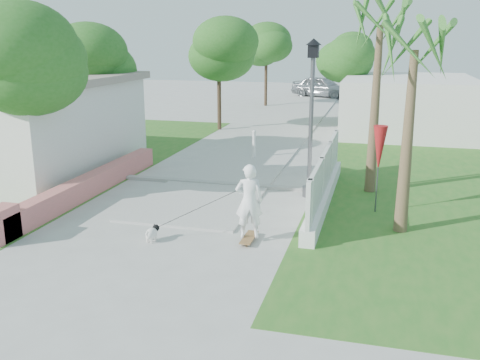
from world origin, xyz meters
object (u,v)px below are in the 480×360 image
(street_lamp, at_px, (311,113))
(patio_umbrella, at_px, (379,150))
(parked_car, at_px, (322,87))
(skateboarder, at_px, (215,206))
(bollard, at_px, (254,143))
(dog, at_px, (152,233))

(street_lamp, height_order, patio_umbrella, street_lamp)
(parked_car, bearing_deg, skateboarder, -155.42)
(parked_car, bearing_deg, patio_umbrella, -148.07)
(street_lamp, distance_m, bollard, 5.56)
(patio_umbrella, bearing_deg, bollard, 129.91)
(patio_umbrella, distance_m, skateboarder, 4.67)
(patio_umbrella, bearing_deg, parked_car, 99.29)
(skateboarder, bearing_deg, bollard, -95.99)
(street_lamp, xyz_separation_m, bollard, (-2.70, 4.50, -1.84))
(bollard, xyz_separation_m, patio_umbrella, (4.60, -5.50, 1.10))
(street_lamp, distance_m, patio_umbrella, 2.27)
(skateboarder, bearing_deg, parked_car, -101.57)
(skateboarder, relative_size, dog, 4.67)
(bollard, bearing_deg, parked_car, 89.79)
(bollard, bearing_deg, street_lamp, -59.04)
(patio_umbrella, height_order, dog, patio_umbrella)
(bollard, height_order, parked_car, parked_car)
(skateboarder, relative_size, parked_car, 0.53)
(skateboarder, xyz_separation_m, parked_car, (-1.04, 30.62, -0.00))
(street_lamp, height_order, skateboarder, street_lamp)
(patio_umbrella, height_order, skateboarder, patio_umbrella)
(patio_umbrella, xyz_separation_m, parked_car, (-4.52, 27.64, -0.89))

